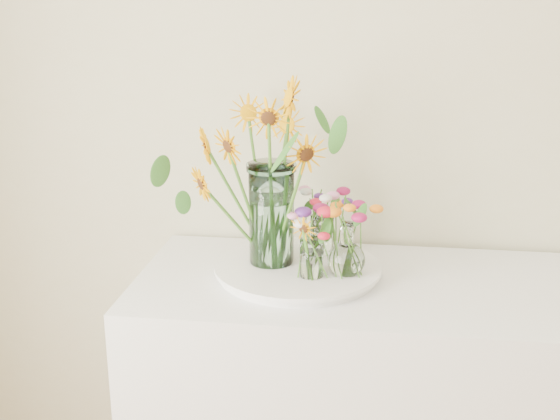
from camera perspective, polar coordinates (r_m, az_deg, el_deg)
The scene contains 9 objects.
tray at distance 1.96m, azimuth 1.45°, elevation -4.96°, with size 0.44×0.44×0.03m, color white.
mason_jar at distance 1.93m, azimuth -0.70°, elevation -0.34°, with size 0.12×0.12×0.29m, color #A4D7CA.
sunflower_bouquet at distance 1.90m, azimuth -0.71°, elevation 2.83°, with size 0.73×0.73×0.51m, color #FFAB05, non-canonical shape.
small_vase_a at distance 1.86m, azimuth 2.59°, elevation -3.98°, with size 0.06×0.06×0.11m, color white.
wildflower_posy_a at distance 1.84m, azimuth 2.61°, elevation -2.68°, with size 0.19×0.19×0.20m, color orange, non-canonical shape.
small_vase_b at distance 1.88m, azimuth 5.42°, elevation -3.17°, with size 0.10×0.10×0.15m, color white, non-canonical shape.
wildflower_posy_b at distance 1.87m, azimuth 5.46°, elevation -1.88°, with size 0.20×0.20×0.24m, color orange, non-canonical shape.
small_vase_c at distance 2.03m, azimuth 3.41°, elevation -2.03°, with size 0.07×0.07×0.12m, color white.
wildflower_posy_c at distance 2.02m, azimuth 3.44°, elevation -0.82°, with size 0.20×0.20×0.21m, color orange, non-canonical shape.
Camera 1 is at (-0.44, 0.15, 1.65)m, focal length 45.00 mm.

